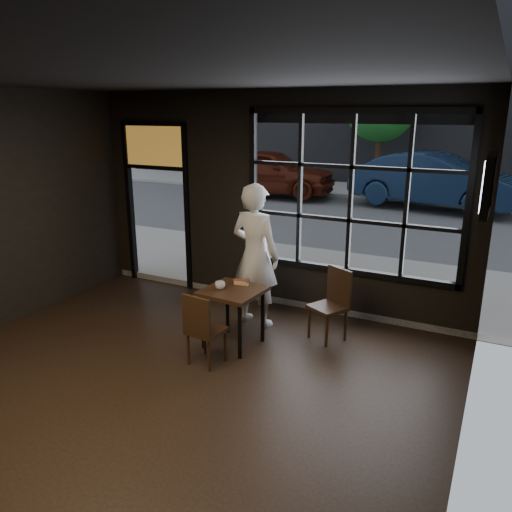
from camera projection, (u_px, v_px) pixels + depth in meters
The scene contains 17 objects.
floor at pixel (118, 422), 4.85m from camera, with size 6.00×7.00×0.02m, color black.
ceiling at pixel (86, 70), 3.94m from camera, with size 6.00×7.00×0.02m, color black.
wall_right at pixel (470, 328), 3.10m from camera, with size 0.04×7.00×3.20m, color black.
window_frame at pixel (351, 194), 6.82m from camera, with size 3.06×0.12×2.28m, color black.
stained_transom at pixel (155, 146), 8.09m from camera, with size 1.20×0.06×0.70m, color orange.
street_asphalt at pixel (441, 170), 25.42m from camera, with size 60.00×41.00×0.04m, color #545456.
building_across at pixel (456, 4), 22.44m from camera, with size 28.00×12.00×15.00m, color #5B5956.
cafe_table at pixel (233, 317), 6.33m from camera, with size 0.70×0.70×0.76m, color black.
chair_near at pixel (206, 328), 5.85m from camera, with size 0.39×0.39×0.89m, color black.
chair_window at pixel (328, 305), 6.46m from camera, with size 0.41×0.41×0.95m, color black.
man at pixel (255, 255), 6.82m from camera, with size 0.73×0.48×1.99m, color silver.
hotdog at pixel (241, 282), 6.38m from camera, with size 0.20×0.08×0.06m, color tan, non-canonical shape.
cup at pixel (220, 285), 6.22m from camera, with size 0.12×0.12×0.10m, color silver.
tv at pixel (489, 183), 5.10m from camera, with size 0.12×1.03×0.60m, color black.
navy_car at pixel (435, 180), 14.80m from camera, with size 1.70×4.89×1.61m, color #0E1D34.
maroon_car at pixel (268, 171), 17.09m from camera, with size 1.84×4.58×1.56m, color #49160B.
tree_left at pixel (381, 107), 17.75m from camera, with size 2.51×2.51×4.28m.
Camera 1 is at (3.09, -3.14, 2.91)m, focal length 35.00 mm.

